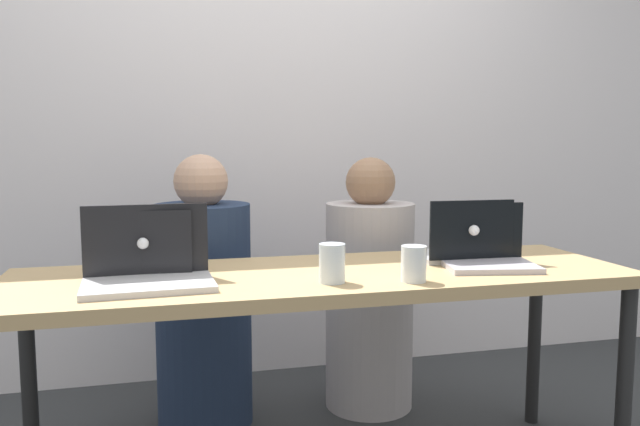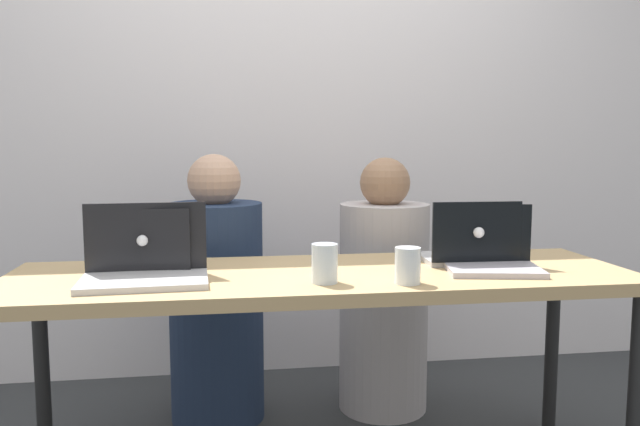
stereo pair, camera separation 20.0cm
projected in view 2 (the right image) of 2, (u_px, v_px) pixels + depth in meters
name	position (u px, v px, depth m)	size (l,w,h in m)	color
back_wall	(288.00, 108.00, 3.01)	(5.09, 0.10, 2.57)	white
desk	(323.00, 292.00, 1.97)	(1.96, 0.60, 0.71)	tan
person_on_left	(216.00, 303.00, 2.50)	(0.42, 0.42, 1.07)	#21304C
person_on_right	(384.00, 298.00, 2.60)	(0.46, 0.46, 1.06)	#B8AFAF
laptop_front_right	(491.00, 256.00, 1.99)	(0.32, 0.26, 0.21)	#B7B0BA
laptop_back_right	(469.00, 249.00, 2.10)	(0.30, 0.25, 0.22)	#B7B6B8
laptop_front_left	(145.00, 265.00, 1.83)	(0.37, 0.27, 0.22)	silver
laptop_back_left	(148.00, 257.00, 1.96)	(0.29, 0.25, 0.21)	silver
water_glass_center	(325.00, 266.00, 1.81)	(0.08, 0.08, 0.11)	silver
water_glass_right	(408.00, 268.00, 1.80)	(0.07, 0.07, 0.11)	white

